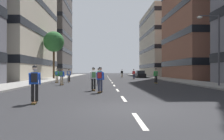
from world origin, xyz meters
name	(u,v)px	position (x,y,z in m)	size (l,w,h in m)	color
ground_plane	(109,79)	(0.00, 30.05, 0.00)	(180.31, 180.31, 0.00)	#28282B
sidewalk_left	(59,78)	(-9.88, 33.81, 0.07)	(3.74, 82.64, 0.14)	gray
sidewalk_right	(158,78)	(9.88, 33.81, 0.07)	(3.74, 82.64, 0.14)	gray
lane_markings	(109,79)	(0.00, 30.50, 0.00)	(0.16, 67.20, 0.01)	silver
building_left_far	(45,15)	(-18.46, 55.71, 18.22)	(13.53, 17.33, 36.26)	#4C4744
building_right_far	(167,44)	(18.46, 55.71, 9.64)	(13.53, 22.77, 19.11)	#BCB29E
parked_car_near	(140,74)	(6.81, 37.00, 0.70)	(1.82, 4.40, 1.52)	black
street_tree_near	(54,42)	(-9.88, 29.51, 6.58)	(3.60, 3.60, 8.30)	#4C3823
streetlamp_right	(215,42)	(9.14, 10.62, 4.14)	(2.13, 0.30, 6.50)	#3F3F44
skater_0	(122,73)	(3.07, 39.22, 0.98)	(0.54, 0.91, 1.78)	brown
skater_1	(62,75)	(-5.41, 13.78, 1.02)	(0.55, 0.92, 1.78)	brown
skater_2	(156,75)	(5.10, 16.37, 1.02)	(0.55, 0.92, 1.78)	brown
skater_3	(57,75)	(-6.85, 18.03, 1.02)	(0.55, 0.91, 1.78)	brown
skater_4	(134,74)	(4.22, 28.58, 0.98)	(0.54, 0.91, 1.78)	brown
skater_5	(100,73)	(-1.67, 29.98, 0.98)	(0.56, 0.92, 1.78)	brown
skater_6	(69,74)	(-5.61, 19.50, 1.02)	(0.56, 0.92, 1.78)	brown
skater_7	(100,78)	(-1.32, 6.10, 1.02)	(0.57, 0.92, 1.78)	brown
skater_8	(93,77)	(-1.84, 7.62, 1.02)	(0.56, 0.92, 1.78)	brown
skater_9	(35,82)	(-4.26, 1.51, 1.02)	(0.56, 0.92, 1.78)	brown
skater_10	(101,73)	(-1.65, 31.76, 1.02)	(0.53, 0.90, 1.78)	brown
skater_11	(99,75)	(-1.61, 14.25, 1.02)	(0.54, 0.91, 1.78)	brown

